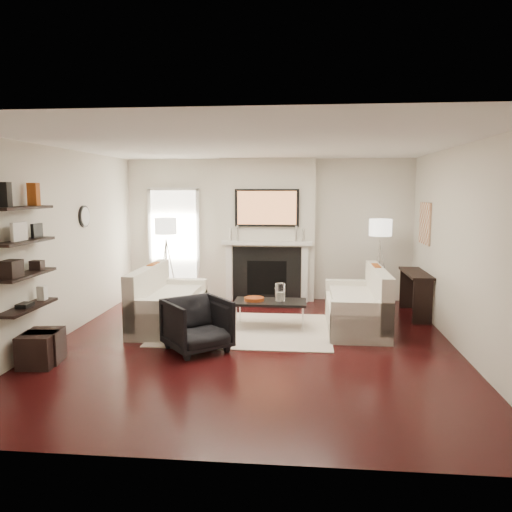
# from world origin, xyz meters

# --- Properties ---
(room_envelope) EXTENTS (6.00, 6.00, 6.00)m
(room_envelope) POSITION_xyz_m (0.00, 0.00, 1.35)
(room_envelope) COLOR black
(room_envelope) RESTS_ON ground
(chimney_breast) EXTENTS (1.80, 0.25, 2.70)m
(chimney_breast) POSITION_xyz_m (0.00, 2.88, 1.35)
(chimney_breast) COLOR silver
(chimney_breast) RESTS_ON floor
(fireplace_surround) EXTENTS (1.30, 0.02, 1.04)m
(fireplace_surround) POSITION_xyz_m (0.00, 2.74, 0.52)
(fireplace_surround) COLOR black
(fireplace_surround) RESTS_ON floor
(firebox) EXTENTS (0.75, 0.02, 0.65)m
(firebox) POSITION_xyz_m (0.00, 2.73, 0.45)
(firebox) COLOR black
(firebox) RESTS_ON floor
(mantel_pilaster_l) EXTENTS (0.12, 0.08, 1.10)m
(mantel_pilaster_l) POSITION_xyz_m (-0.72, 2.71, 0.55)
(mantel_pilaster_l) COLOR white
(mantel_pilaster_l) RESTS_ON floor
(mantel_pilaster_r) EXTENTS (0.12, 0.08, 1.10)m
(mantel_pilaster_r) POSITION_xyz_m (0.72, 2.71, 0.55)
(mantel_pilaster_r) COLOR white
(mantel_pilaster_r) RESTS_ON floor
(mantel_shelf) EXTENTS (1.70, 0.18, 0.07)m
(mantel_shelf) POSITION_xyz_m (0.00, 2.69, 1.12)
(mantel_shelf) COLOR white
(mantel_shelf) RESTS_ON chimney_breast
(tv_body) EXTENTS (1.20, 0.06, 0.70)m
(tv_body) POSITION_xyz_m (0.00, 2.71, 1.78)
(tv_body) COLOR black
(tv_body) RESTS_ON chimney_breast
(tv_screen) EXTENTS (1.10, 0.00, 0.62)m
(tv_screen) POSITION_xyz_m (0.00, 2.68, 1.78)
(tv_screen) COLOR #BF723F
(tv_screen) RESTS_ON tv_body
(candlestick_l_tall) EXTENTS (0.04, 0.04, 0.30)m
(candlestick_l_tall) POSITION_xyz_m (-0.55, 2.70, 1.30)
(candlestick_l_tall) COLOR silver
(candlestick_l_tall) RESTS_ON mantel_shelf
(candlestick_l_short) EXTENTS (0.04, 0.04, 0.24)m
(candlestick_l_short) POSITION_xyz_m (-0.68, 2.70, 1.27)
(candlestick_l_short) COLOR silver
(candlestick_l_short) RESTS_ON mantel_shelf
(candlestick_r_tall) EXTENTS (0.04, 0.04, 0.30)m
(candlestick_r_tall) POSITION_xyz_m (0.55, 2.70, 1.30)
(candlestick_r_tall) COLOR silver
(candlestick_r_tall) RESTS_ON mantel_shelf
(candlestick_r_short) EXTENTS (0.04, 0.04, 0.24)m
(candlestick_r_short) POSITION_xyz_m (0.68, 2.70, 1.27)
(candlestick_r_short) COLOR silver
(candlestick_r_short) RESTS_ON mantel_shelf
(hallway_panel) EXTENTS (0.90, 0.02, 2.10)m
(hallway_panel) POSITION_xyz_m (-1.85, 2.98, 1.05)
(hallway_panel) COLOR white
(hallway_panel) RESTS_ON floor
(door_trim_l) EXTENTS (0.06, 0.06, 2.16)m
(door_trim_l) POSITION_xyz_m (-2.33, 2.96, 1.05)
(door_trim_l) COLOR white
(door_trim_l) RESTS_ON floor
(door_trim_r) EXTENTS (0.06, 0.06, 2.16)m
(door_trim_r) POSITION_xyz_m (-1.37, 2.96, 1.05)
(door_trim_r) COLOR white
(door_trim_r) RESTS_ON floor
(door_trim_top) EXTENTS (1.02, 0.06, 0.06)m
(door_trim_top) POSITION_xyz_m (-1.85, 2.96, 2.13)
(door_trim_top) COLOR white
(door_trim_top) RESTS_ON wall_back
(rug) EXTENTS (2.60, 2.00, 0.01)m
(rug) POSITION_xyz_m (-0.19, 0.72, 0.01)
(rug) COLOR beige
(rug) RESTS_ON floor
(loveseat_left_base) EXTENTS (0.85, 1.80, 0.42)m
(loveseat_left_base) POSITION_xyz_m (-1.37, 0.82, 0.21)
(loveseat_left_base) COLOR silver
(loveseat_left_base) RESTS_ON floor
(loveseat_left_back) EXTENTS (0.18, 1.80, 0.80)m
(loveseat_left_back) POSITION_xyz_m (-1.71, 0.82, 0.53)
(loveseat_left_back) COLOR silver
(loveseat_left_back) RESTS_ON floor
(loveseat_left_arm_n) EXTENTS (0.85, 0.18, 0.60)m
(loveseat_left_arm_n) POSITION_xyz_m (-1.37, 0.01, 0.30)
(loveseat_left_arm_n) COLOR silver
(loveseat_left_arm_n) RESTS_ON floor
(loveseat_left_arm_s) EXTENTS (0.85, 0.18, 0.60)m
(loveseat_left_arm_s) POSITION_xyz_m (-1.37, 1.63, 0.30)
(loveseat_left_arm_s) COLOR silver
(loveseat_left_arm_s) RESTS_ON floor
(loveseat_left_cushion) EXTENTS (0.63, 1.44, 0.10)m
(loveseat_left_cushion) POSITION_xyz_m (-1.32, 0.82, 0.47)
(loveseat_left_cushion) COLOR silver
(loveseat_left_cushion) RESTS_ON loveseat_left_base
(pillow_left_orange) EXTENTS (0.10, 0.42, 0.42)m
(pillow_left_orange) POSITION_xyz_m (-1.71, 1.12, 0.73)
(pillow_left_orange) COLOR #A14813
(pillow_left_orange) RESTS_ON loveseat_left_cushion
(pillow_left_charcoal) EXTENTS (0.10, 0.40, 0.40)m
(pillow_left_charcoal) POSITION_xyz_m (-1.71, 0.52, 0.72)
(pillow_left_charcoal) COLOR black
(pillow_left_charcoal) RESTS_ON loveseat_left_cushion
(loveseat_right_base) EXTENTS (0.85, 1.80, 0.42)m
(loveseat_right_base) POSITION_xyz_m (1.50, 0.98, 0.21)
(loveseat_right_base) COLOR silver
(loveseat_right_base) RESTS_ON floor
(loveseat_right_back) EXTENTS (0.18, 1.80, 0.80)m
(loveseat_right_back) POSITION_xyz_m (1.83, 0.98, 0.53)
(loveseat_right_back) COLOR silver
(loveseat_right_back) RESTS_ON floor
(loveseat_right_arm_n) EXTENTS (0.85, 0.18, 0.60)m
(loveseat_right_arm_n) POSITION_xyz_m (1.50, 0.17, 0.30)
(loveseat_right_arm_n) COLOR silver
(loveseat_right_arm_n) RESTS_ON floor
(loveseat_right_arm_s) EXTENTS (0.85, 0.18, 0.60)m
(loveseat_right_arm_s) POSITION_xyz_m (1.50, 1.79, 0.30)
(loveseat_right_arm_s) COLOR silver
(loveseat_right_arm_s) RESTS_ON floor
(loveseat_right_cushion) EXTENTS (0.63, 1.44, 0.10)m
(loveseat_right_cushion) POSITION_xyz_m (1.45, 0.98, 0.47)
(loveseat_right_cushion) COLOR silver
(loveseat_right_cushion) RESTS_ON loveseat_right_base
(pillow_right_orange) EXTENTS (0.10, 0.42, 0.42)m
(pillow_right_orange) POSITION_xyz_m (1.83, 1.28, 0.73)
(pillow_right_orange) COLOR #A14813
(pillow_right_orange) RESTS_ON loveseat_right_cushion
(pillow_right_charcoal) EXTENTS (0.10, 0.40, 0.40)m
(pillow_right_charcoal) POSITION_xyz_m (1.83, 0.68, 0.72)
(pillow_right_charcoal) COLOR black
(pillow_right_charcoal) RESTS_ON loveseat_right_cushion
(coffee_table) EXTENTS (1.10, 0.55, 0.04)m
(coffee_table) POSITION_xyz_m (0.19, 0.88, 0.40)
(coffee_table) COLOR black
(coffee_table) RESTS_ON floor
(coffee_leg_nw) EXTENTS (0.02, 0.02, 0.38)m
(coffee_leg_nw) POSITION_xyz_m (-0.31, 0.66, 0.19)
(coffee_leg_nw) COLOR silver
(coffee_leg_nw) RESTS_ON floor
(coffee_leg_ne) EXTENTS (0.02, 0.02, 0.38)m
(coffee_leg_ne) POSITION_xyz_m (0.69, 0.66, 0.19)
(coffee_leg_ne) COLOR silver
(coffee_leg_ne) RESTS_ON floor
(coffee_leg_sw) EXTENTS (0.02, 0.02, 0.38)m
(coffee_leg_sw) POSITION_xyz_m (-0.31, 1.10, 0.19)
(coffee_leg_sw) COLOR silver
(coffee_leg_sw) RESTS_ON floor
(coffee_leg_se) EXTENTS (0.02, 0.02, 0.38)m
(coffee_leg_se) POSITION_xyz_m (0.69, 1.10, 0.19)
(coffee_leg_se) COLOR silver
(coffee_leg_se) RESTS_ON floor
(hurricane_glass) EXTENTS (0.16, 0.16, 0.27)m
(hurricane_glass) POSITION_xyz_m (0.34, 0.88, 0.56)
(hurricane_glass) COLOR white
(hurricane_glass) RESTS_ON coffee_table
(hurricane_candle) EXTENTS (0.09, 0.09, 0.14)m
(hurricane_candle) POSITION_xyz_m (0.34, 0.88, 0.50)
(hurricane_candle) COLOR white
(hurricane_candle) RESTS_ON coffee_table
(copper_bowl) EXTENTS (0.31, 0.31, 0.05)m
(copper_bowl) POSITION_xyz_m (-0.06, 0.88, 0.45)
(copper_bowl) COLOR #D15822
(copper_bowl) RESTS_ON coffee_table
(armchair) EXTENTS (1.02, 1.01, 0.77)m
(armchair) POSITION_xyz_m (-0.69, -0.33, 0.38)
(armchair) COLOR black
(armchair) RESTS_ON floor
(lamp_left_post) EXTENTS (0.02, 0.02, 1.20)m
(lamp_left_post) POSITION_xyz_m (-1.85, 2.39, 0.60)
(lamp_left_post) COLOR silver
(lamp_left_post) RESTS_ON floor
(lamp_left_shade) EXTENTS (0.40, 0.40, 0.30)m
(lamp_left_shade) POSITION_xyz_m (-1.85, 2.39, 1.45)
(lamp_left_shade) COLOR white
(lamp_left_shade) RESTS_ON lamp_left_post
(lamp_left_leg_a) EXTENTS (0.25, 0.02, 1.23)m
(lamp_left_leg_a) POSITION_xyz_m (-1.74, 2.39, 0.60)
(lamp_left_leg_a) COLOR silver
(lamp_left_leg_a) RESTS_ON floor
(lamp_left_leg_b) EXTENTS (0.14, 0.22, 1.23)m
(lamp_left_leg_b) POSITION_xyz_m (-1.91, 2.48, 0.60)
(lamp_left_leg_b) COLOR silver
(lamp_left_leg_b) RESTS_ON floor
(lamp_left_leg_c) EXTENTS (0.14, 0.22, 1.23)m
(lamp_left_leg_c) POSITION_xyz_m (-1.91, 2.29, 0.60)
(lamp_left_leg_c) COLOR silver
(lamp_left_leg_c) RESTS_ON floor
(lamp_right_post) EXTENTS (0.02, 0.02, 1.20)m
(lamp_right_post) POSITION_xyz_m (2.05, 2.41, 0.60)
(lamp_right_post) COLOR silver
(lamp_right_post) RESTS_ON floor
(lamp_right_shade) EXTENTS (0.40, 0.40, 0.30)m
(lamp_right_shade) POSITION_xyz_m (2.05, 2.41, 1.45)
(lamp_right_shade) COLOR white
(lamp_right_shade) RESTS_ON lamp_right_post
(lamp_right_leg_a) EXTENTS (0.25, 0.02, 1.23)m
(lamp_right_leg_a) POSITION_xyz_m (2.16, 2.41, 0.60)
(lamp_right_leg_a) COLOR silver
(lamp_right_leg_a) RESTS_ON floor
(lamp_right_leg_b) EXTENTS (0.14, 0.22, 1.23)m
(lamp_right_leg_b) POSITION_xyz_m (2.00, 2.50, 0.60)
(lamp_right_leg_b) COLOR silver
(lamp_right_leg_b) RESTS_ON floor
(lamp_right_leg_c) EXTENTS (0.14, 0.22, 1.23)m
(lamp_right_leg_c) POSITION_xyz_m (1.99, 2.31, 0.60)
(lamp_right_leg_c) COLOR silver
(lamp_right_leg_c) RESTS_ON floor
(console_top) EXTENTS (0.35, 1.20, 0.04)m
(console_top) POSITION_xyz_m (2.57, 1.83, 0.73)
(console_top) COLOR black
(console_top) RESTS_ON floor
(console_leg_n) EXTENTS (0.30, 0.04, 0.71)m
(console_leg_n) POSITION_xyz_m (2.57, 1.28, 0.35)
(console_leg_n) COLOR black
(console_leg_n) RESTS_ON floor
(console_leg_s) EXTENTS (0.30, 0.04, 0.71)m
(console_leg_s) POSITION_xyz_m (2.57, 2.38, 0.35)
(console_leg_s) COLOR black
(console_leg_s) RESTS_ON floor
(wall_art) EXTENTS (0.03, 0.70, 0.70)m
(wall_art) POSITION_xyz_m (2.73, 2.05, 1.55)
(wall_art) COLOR tan
(wall_art) RESTS_ON wall_right
(shelf_bottom) EXTENTS (0.25, 1.00, 0.03)m
(shelf_bottom) POSITION_xyz_m (-2.62, -1.00, 0.70)
(shelf_bottom) COLOR black
(shelf_bottom) RESTS_ON wall_left
(shelf_lower) EXTENTS (0.25, 1.00, 0.04)m
(shelf_lower) POSITION_xyz_m (-2.62, -1.00, 1.10)
(shelf_lower) COLOR black
(shelf_lower) RESTS_ON wall_left
(shelf_upper) EXTENTS (0.25, 1.00, 0.04)m
(shelf_upper) POSITION_xyz_m (-2.62, -1.00, 1.50)
(shelf_upper) COLOR black
(shelf_upper) RESTS_ON wall_left
(shelf_top) EXTENTS (0.25, 1.00, 0.04)m
(shelf_top) POSITION_xyz_m (-2.62, -1.00, 1.90)
(shelf_top) COLOR black
(shelf_top) RESTS_ON wall_left
(decor_magfile_a) EXTENTS (0.12, 0.10, 0.28)m
(decor_magfile_a) POSITION_xyz_m (-2.62, -1.33, 2.06)
(decor_magfile_a) COLOR black
(decor_magfile_a) RESTS_ON shelf_top
(decor_magfile_b) EXTENTS (0.12, 0.10, 0.28)m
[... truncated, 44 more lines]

